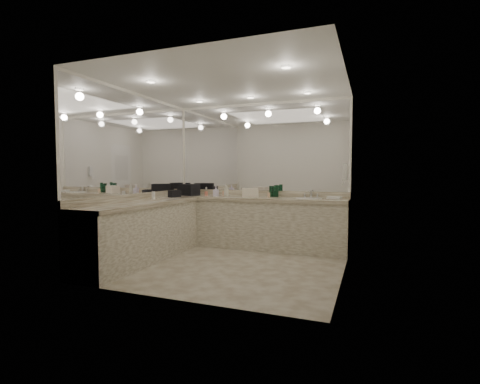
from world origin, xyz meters
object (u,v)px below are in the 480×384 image
at_px(cream_cosmetic_case, 250,192).
at_px(soap_bottle_a, 226,190).
at_px(soap_bottle_b, 216,191).
at_px(hand_towel, 334,198).
at_px(sink, 309,199).
at_px(wall_phone, 345,171).
at_px(soap_bottle_c, 249,193).
at_px(black_toiletry_bag, 189,190).

bearing_deg(cream_cosmetic_case, soap_bottle_a, 157.93).
relative_size(cream_cosmetic_case, soap_bottle_a, 1.21).
bearing_deg(soap_bottle_b, hand_towel, 3.77).
bearing_deg(sink, soap_bottle_a, -179.42).
relative_size(wall_phone, hand_towel, 1.10).
relative_size(hand_towel, soap_bottle_b, 1.19).
xyz_separation_m(hand_towel, soap_bottle_c, (-1.48, -0.02, 0.06)).
height_order(sink, cream_cosmetic_case, cream_cosmetic_case).
bearing_deg(soap_bottle_b, cream_cosmetic_case, 6.15).
bearing_deg(cream_cosmetic_case, soap_bottle_b, 164.68).
height_order(black_toiletry_bag, soap_bottle_b, black_toiletry_bag).
bearing_deg(wall_phone, soap_bottle_b, 169.72).
xyz_separation_m(wall_phone, black_toiletry_bag, (-2.86, 0.46, -0.34)).
bearing_deg(soap_bottle_b, sink, 3.04).
xyz_separation_m(wall_phone, soap_bottle_b, (-2.27, 0.41, -0.36)).
height_order(wall_phone, cream_cosmetic_case, wall_phone).
bearing_deg(soap_bottle_a, soap_bottle_b, -157.35).
distance_m(cream_cosmetic_case, hand_towel, 1.44).
xyz_separation_m(hand_towel, soap_bottle_a, (-1.90, -0.06, 0.10)).
height_order(wall_phone, hand_towel, wall_phone).
relative_size(sink, soap_bottle_a, 1.89).
relative_size(cream_cosmetic_case, hand_towel, 1.29).
bearing_deg(soap_bottle_a, wall_phone, -13.04).
relative_size(hand_towel, soap_bottle_c, 1.48).
bearing_deg(soap_bottle_a, sink, 0.58).
height_order(black_toiletry_bag, cream_cosmetic_case, black_toiletry_bag).
bearing_deg(hand_towel, sink, -173.24).
distance_m(cream_cosmetic_case, soap_bottle_c, 0.06).
relative_size(sink, soap_bottle_b, 2.39).
xyz_separation_m(black_toiletry_bag, soap_bottle_c, (1.18, 0.07, -0.04)).
bearing_deg(black_toiletry_bag, sink, 0.98).
distance_m(sink, soap_bottle_b, 1.67).
xyz_separation_m(soap_bottle_a, soap_bottle_c, (0.42, 0.04, -0.04)).
bearing_deg(cream_cosmetic_case, wall_phone, -37.84).
height_order(cream_cosmetic_case, soap_bottle_c, cream_cosmetic_case).
height_order(wall_phone, soap_bottle_c, wall_phone).
height_order(sink, black_toiletry_bag, black_toiletry_bag).
bearing_deg(wall_phone, hand_towel, 109.86).
bearing_deg(cream_cosmetic_case, black_toiletry_bag, 159.40).
relative_size(wall_phone, soap_bottle_b, 1.31).
bearing_deg(soap_bottle_c, black_toiletry_bag, -176.82).
distance_m(cream_cosmetic_case, soap_bottle_b, 0.64).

